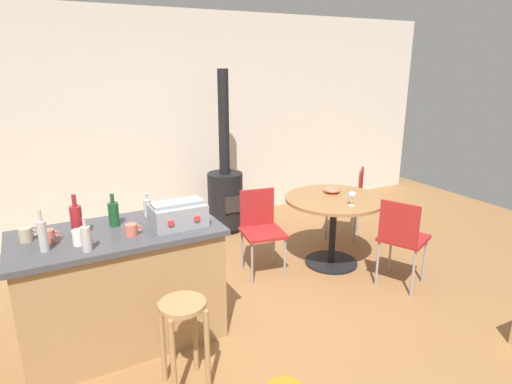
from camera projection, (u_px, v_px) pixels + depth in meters
ground_plane at (291, 324)px, 3.57m from camera, size 8.80×8.80×0.00m
back_wall at (177, 122)px, 5.51m from camera, size 8.00×0.10×2.70m
kitchen_island at (123, 287)px, 3.26m from camera, size 1.47×0.74×0.91m
wooden_stool at (184, 327)px, 2.78m from camera, size 0.30×0.30×0.63m
dining_table at (334, 214)px, 4.50m from camera, size 1.02×1.02×0.74m
folding_chair_near at (350, 197)px, 5.24m from camera, size 0.57×0.57×0.86m
folding_chair_far at (261, 226)px, 4.35m from camera, size 0.46×0.46×0.85m
folding_chair_left at (402, 236)px, 4.03m from camera, size 0.53×0.53×0.88m
wood_stove at (225, 192)px, 5.43m from camera, size 0.44×0.45×2.01m
toolbox at (178, 214)px, 3.21m from camera, size 0.39×0.29×0.19m
bottle_0 at (147, 207)px, 3.42m from camera, size 0.06×0.06×0.18m
bottle_1 at (43, 235)px, 2.76m from camera, size 0.06×0.06×0.28m
bottle_2 at (86, 238)px, 2.77m from camera, size 0.06×0.06×0.23m
bottle_3 at (114, 214)px, 3.20m from camera, size 0.08×0.08×0.25m
bottle_4 at (77, 220)px, 3.00m from camera, size 0.08×0.08×0.31m
cup_0 at (131, 230)px, 3.03m from camera, size 0.12×0.08×0.08m
cup_1 at (49, 236)px, 2.93m from camera, size 0.12×0.08×0.09m
cup_2 at (79, 237)px, 2.88m from camera, size 0.12×0.08×0.11m
cup_3 at (26, 235)px, 2.94m from camera, size 0.12×0.09×0.10m
cup_4 at (176, 207)px, 3.49m from camera, size 0.12×0.09×0.10m
wine_glass at (352, 195)px, 4.18m from camera, size 0.07×0.07×0.14m
serving_bowl at (332, 190)px, 4.61m from camera, size 0.18×0.18×0.07m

